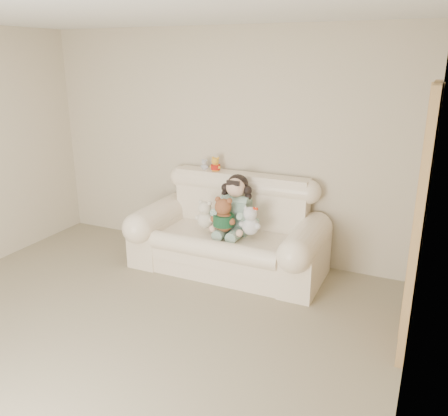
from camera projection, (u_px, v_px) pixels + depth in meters
floor at (87, 362)px, 3.65m from camera, size 5.00×5.00×0.00m
ceiling at (48, 0)px, 2.84m from camera, size 5.00×5.00×0.00m
wall_back at (222, 145)px, 5.40m from camera, size 4.50×0.00×4.50m
wall_right at (417, 260)px, 2.35m from camera, size 0.00×5.00×5.00m
sofa at (228, 226)px, 5.09m from camera, size 2.10×0.95×1.03m
door_panel at (419, 221)px, 3.64m from camera, size 0.06×0.90×2.10m
seated_child at (236, 204)px, 5.06m from camera, size 0.43×0.51×0.66m
brown_teddy at (224, 211)px, 4.91m from camera, size 0.33×0.28×0.44m
white_cat at (250, 218)px, 4.83m from camera, size 0.25×0.20×0.37m
cream_teddy at (205, 212)px, 5.02m from camera, size 0.26×0.21×0.37m
yellow_mini_bear at (216, 163)px, 5.33m from camera, size 0.15×0.12×0.21m
grey_mini_plush at (205, 164)px, 5.41m from camera, size 0.12×0.11×0.16m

